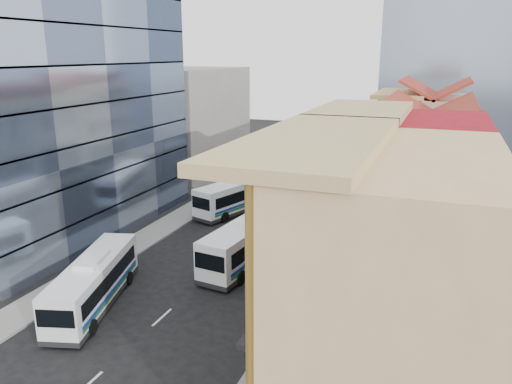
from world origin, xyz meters
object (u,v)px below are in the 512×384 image
at_px(bus_left_near, 94,281).
at_px(bus_left_far, 239,194).
at_px(office_tower, 48,64).
at_px(bus_right, 250,240).
at_px(shophouse_tan, 395,286).

bearing_deg(bus_left_near, bus_left_far, 71.16).
bearing_deg(office_tower, bus_right, -3.26).
height_order(office_tower, bus_left_near, office_tower).
height_order(bus_left_far, bus_right, bus_right).
relative_size(office_tower, bus_right, 2.58).
distance_m(shophouse_tan, office_tower, 35.19).
bearing_deg(bus_left_far, shophouse_tan, -36.40).
distance_m(bus_left_far, bus_right, 13.29).
relative_size(bus_left_far, bus_right, 0.97).
distance_m(office_tower, bus_right, 23.12).
height_order(office_tower, bus_right, office_tower).
bearing_deg(bus_right, bus_left_far, 123.04).
bearing_deg(bus_left_near, shophouse_tan, -24.79).
relative_size(shophouse_tan, office_tower, 0.47).
bearing_deg(bus_left_far, bus_right, -45.91).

